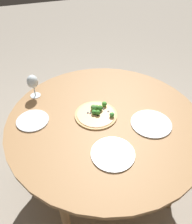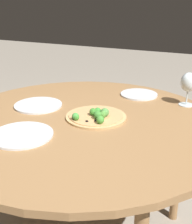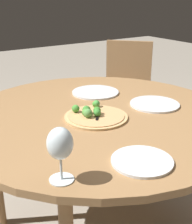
{
  "view_description": "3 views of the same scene",
  "coord_description": "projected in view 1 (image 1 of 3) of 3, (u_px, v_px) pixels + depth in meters",
  "views": [
    {
      "loc": [
        -0.44,
        -1.01,
        1.78
      ],
      "look_at": [
        -0.05,
        0.05,
        0.79
      ],
      "focal_mm": 35.0,
      "sensor_mm": 36.0,
      "label": 1
    },
    {
      "loc": [
        1.24,
        0.61,
        1.35
      ],
      "look_at": [
        -0.05,
        0.05,
        0.79
      ],
      "focal_mm": 50.0,
      "sensor_mm": 36.0,
      "label": 2
    },
    {
      "loc": [
        -1.16,
        0.8,
        1.32
      ],
      "look_at": [
        -0.05,
        0.05,
        0.79
      ],
      "focal_mm": 50.0,
      "sensor_mm": 36.0,
      "label": 3
    }
  ],
  "objects": [
    {
      "name": "dining_table",
      "position": [
        105.0,
        124.0,
        1.54
      ],
      "size": [
        1.35,
        1.35,
        0.76
      ],
      "color": "olive",
      "rests_on": "ground_plane"
    },
    {
      "name": "wine_glass",
      "position": [
        33.0,
        82.0,
        1.61
      ],
      "size": [
        0.08,
        0.08,
        0.18
      ],
      "color": "silver",
      "rests_on": "dining_table"
    },
    {
      "name": "plate_side",
      "position": [
        151.0,
        123.0,
        1.45
      ],
      "size": [
        0.27,
        0.27,
        0.01
      ],
      "color": "silver",
      "rests_on": "dining_table"
    },
    {
      "name": "plate_far",
      "position": [
        113.0,
        154.0,
        1.26
      ],
      "size": [
        0.26,
        0.26,
        0.01
      ],
      "color": "silver",
      "rests_on": "dining_table"
    },
    {
      "name": "ground_plane",
      "position": [
        103.0,
        179.0,
        2.0
      ],
      "size": [
        12.0,
        12.0,
        0.0
      ],
      "primitive_type": "plane",
      "color": "gray"
    },
    {
      "name": "plate_near",
      "position": [
        33.0,
        120.0,
        1.47
      ],
      "size": [
        0.22,
        0.22,
        0.01
      ],
      "color": "silver",
      "rests_on": "dining_table"
    },
    {
      "name": "pizza",
      "position": [
        97.0,
        113.0,
        1.52
      ],
      "size": [
        0.3,
        0.3,
        0.06
      ],
      "color": "tan",
      "rests_on": "dining_table"
    }
  ]
}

